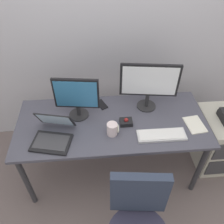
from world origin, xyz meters
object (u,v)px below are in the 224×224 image
at_px(monitor_side, 77,96).
at_px(paper_notepad, 195,125).
at_px(monitor_main, 149,83).
at_px(laptop, 53,134).
at_px(keyboard, 162,135).
at_px(file_cabinet, 218,140).
at_px(coffee_mug, 113,129).
at_px(cell_phone, 102,104).
at_px(trackball_mouse, 126,122).

bearing_deg(monitor_side, paper_notepad, -11.86).
bearing_deg(monitor_main, laptop, -158.69).
bearing_deg(keyboard, monitor_main, 98.26).
bearing_deg(file_cabinet, coffee_mug, -170.39).
xyz_separation_m(monitor_side, coffee_mug, (0.29, -0.25, -0.17)).
bearing_deg(keyboard, cell_phone, 137.30).
bearing_deg(monitor_side, coffee_mug, -41.26).
relative_size(laptop, trackball_mouse, 3.49).
bearing_deg(keyboard, file_cabinet, 19.17).
distance_m(keyboard, paper_notepad, 0.34).
height_order(file_cabinet, trackball_mouse, trackball_mouse).
distance_m(monitor_main, keyboard, 0.47).
xyz_separation_m(monitor_main, coffee_mug, (-0.35, -0.32, -0.22)).
bearing_deg(laptop, coffee_mug, 0.99).
xyz_separation_m(laptop, cell_phone, (0.42, 0.39, -0.05)).
height_order(trackball_mouse, cell_phone, trackball_mouse).
xyz_separation_m(file_cabinet, keyboard, (-0.74, -0.26, 0.44)).
bearing_deg(cell_phone, file_cabinet, -34.47).
relative_size(trackball_mouse, paper_notepad, 0.53).
bearing_deg(monitor_main, keyboard, -81.74).
relative_size(monitor_main, laptop, 1.35).
distance_m(monitor_side, keyboard, 0.80).
xyz_separation_m(keyboard, paper_notepad, (0.33, 0.10, -0.01)).
xyz_separation_m(laptop, paper_notepad, (1.23, 0.05, -0.04)).
distance_m(monitor_main, coffee_mug, 0.53).
relative_size(file_cabinet, monitor_main, 1.21).
height_order(monitor_main, keyboard, monitor_main).
distance_m(keyboard, cell_phone, 0.66).
xyz_separation_m(keyboard, cell_phone, (-0.48, 0.45, -0.01)).
height_order(monitor_main, laptop, monitor_main).
height_order(coffee_mug, cell_phone, coffee_mug).
bearing_deg(file_cabinet, keyboard, -160.83).
relative_size(file_cabinet, cell_phone, 4.45).
xyz_separation_m(file_cabinet, monitor_main, (-0.80, 0.13, 0.70)).
distance_m(monitor_main, paper_notepad, 0.55).
bearing_deg(paper_notepad, monitor_main, 143.40).
bearing_deg(monitor_main, monitor_side, -173.95).
bearing_deg(laptop, cell_phone, 42.94).
height_order(monitor_main, coffee_mug, monitor_main).
height_order(laptop, trackball_mouse, laptop).
bearing_deg(keyboard, paper_notepad, 17.31).
bearing_deg(trackball_mouse, paper_notepad, -6.54).
xyz_separation_m(monitor_main, keyboard, (0.06, -0.38, -0.26)).
xyz_separation_m(monitor_main, cell_phone, (-0.43, 0.06, -0.27)).
relative_size(coffee_mug, cell_phone, 0.80).
xyz_separation_m(paper_notepad, cell_phone, (-0.81, 0.34, -0.00)).
bearing_deg(coffee_mug, monitor_main, 42.34).
bearing_deg(keyboard, coffee_mug, 171.31).
distance_m(file_cabinet, laptop, 1.72).
xyz_separation_m(monitor_side, keyboard, (0.70, -0.32, -0.21)).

